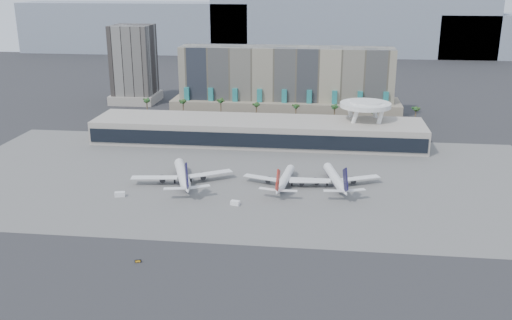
# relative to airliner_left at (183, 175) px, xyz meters

# --- Properties ---
(ground) EXTENTS (900.00, 900.00, 0.00)m
(ground) POSITION_rel_airliner_left_xyz_m (23.69, -44.29, -3.84)
(ground) COLOR #232326
(ground) RESTS_ON ground
(apron_pad) EXTENTS (260.00, 130.00, 0.06)m
(apron_pad) POSITION_rel_airliner_left_xyz_m (23.69, 10.71, -3.81)
(apron_pad) COLOR #5B5B59
(apron_pad) RESTS_ON ground
(mountain_ridge) EXTENTS (680.00, 60.00, 70.00)m
(mountain_ridge) POSITION_rel_airliner_left_xyz_m (51.57, 425.71, 26.05)
(mountain_ridge) COLOR gray
(mountain_ridge) RESTS_ON ground
(hotel) EXTENTS (140.00, 30.00, 42.00)m
(hotel) POSITION_rel_airliner_left_xyz_m (33.69, 130.12, 12.97)
(hotel) COLOR gray
(hotel) RESTS_ON ground
(office_tower) EXTENTS (30.00, 30.00, 52.00)m
(office_tower) POSITION_rel_airliner_left_xyz_m (-71.31, 155.71, 19.10)
(office_tower) COLOR black
(office_tower) RESTS_ON ground
(terminal) EXTENTS (170.00, 32.50, 14.50)m
(terminal) POSITION_rel_airliner_left_xyz_m (23.69, 65.55, 2.68)
(terminal) COLOR #ACA497
(terminal) RESTS_ON ground
(saucer_structure) EXTENTS (26.00, 26.00, 21.89)m
(saucer_structure) POSITION_rel_airliner_left_xyz_m (78.69, 71.71, 14.62)
(saucer_structure) COLOR white
(saucer_structure) RESTS_ON ground
(palm_row) EXTENTS (157.80, 2.80, 13.10)m
(palm_row) POSITION_rel_airliner_left_xyz_m (30.69, 100.71, 6.66)
(palm_row) COLOR brown
(palm_row) RESTS_ON ground
(airliner_left) EXTENTS (40.95, 42.33, 15.21)m
(airliner_left) POSITION_rel_airliner_left_xyz_m (0.00, 0.00, 0.00)
(airliner_left) COLOR white
(airliner_left) RESTS_ON ground
(airliner_centre) EXTENTS (35.71, 36.93, 12.76)m
(airliner_centre) POSITION_rel_airliner_left_xyz_m (42.64, 1.73, -0.62)
(airliner_centre) COLOR white
(airliner_centre) RESTS_ON ground
(airliner_right) EXTENTS (37.99, 39.50, 13.80)m
(airliner_right) POSITION_rel_airliner_left_xyz_m (63.19, 4.28, -0.36)
(airliner_right) COLOR white
(airliner_right) RESTS_ON ground
(service_vehicle_a) EXTENTS (4.33, 2.84, 1.95)m
(service_vehicle_a) POSITION_rel_airliner_left_xyz_m (-20.97, -17.84, -2.86)
(service_vehicle_a) COLOR white
(service_vehicle_a) RESTS_ON ground
(service_vehicle_b) EXTENTS (3.72, 2.70, 1.72)m
(service_vehicle_b) POSITION_rel_airliner_left_xyz_m (25.42, -20.98, -2.97)
(service_vehicle_b) COLOR white
(service_vehicle_b) RESTS_ON ground
(taxiway_sign) EXTENTS (1.99, 0.85, 0.91)m
(taxiway_sign) POSITION_rel_airliner_left_xyz_m (3.23, -69.58, -3.38)
(taxiway_sign) COLOR black
(taxiway_sign) RESTS_ON ground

